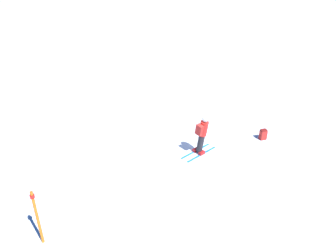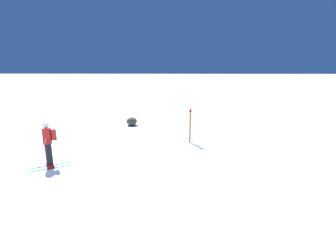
% 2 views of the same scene
% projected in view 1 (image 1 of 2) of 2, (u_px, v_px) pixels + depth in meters
% --- Properties ---
extents(ground_plane, '(300.00, 300.00, 0.00)m').
position_uv_depth(ground_plane, '(197.00, 150.00, 14.33)').
color(ground_plane, white).
extents(skier, '(1.48, 1.75, 1.90)m').
position_uv_depth(skier, '(202.00, 133.00, 13.51)').
color(skier, '#1E7AC6').
rests_on(skier, ground).
extents(spare_backpack, '(0.25, 0.32, 0.50)m').
position_uv_depth(spare_backpack, '(263.00, 134.00, 15.06)').
color(spare_backpack, '#AD231E').
rests_on(spare_backpack, ground).
extents(trail_marker, '(0.13, 0.13, 1.88)m').
position_uv_depth(trail_marker, '(37.00, 216.00, 9.25)').
color(trail_marker, orange).
rests_on(trail_marker, ground).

